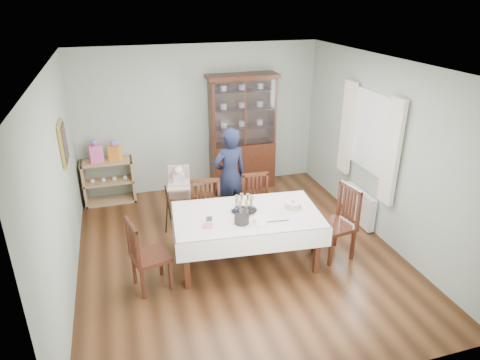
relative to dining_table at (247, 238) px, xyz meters
name	(u,v)px	position (x,y,z in m)	size (l,w,h in m)	color
floor	(238,252)	(-0.05, 0.24, -0.38)	(5.00, 5.00, 0.00)	#593319
room_shell	(227,131)	(-0.05, 0.77, 1.32)	(5.00, 5.00, 5.00)	#9EAA99
dining_table	(247,238)	(0.00, 0.00, 0.00)	(2.10, 1.34, 0.76)	#431F10
china_cabinet	(242,131)	(0.70, 2.50, 0.74)	(1.30, 0.48, 2.18)	#431F10
sideboard	(109,181)	(-1.80, 2.52, 0.02)	(0.90, 0.38, 0.80)	tan
picture_frame	(63,143)	(-2.27, 1.04, 1.27)	(0.04, 0.48, 0.58)	gold
window	(372,133)	(2.17, 0.54, 1.17)	(0.04, 1.02, 1.22)	white
curtain_left	(392,153)	(2.11, -0.08, 1.07)	(0.07, 0.30, 1.55)	silver
curtain_right	(347,128)	(2.11, 1.16, 1.07)	(0.07, 0.30, 1.55)	silver
radiator	(359,206)	(2.11, 0.54, -0.08)	(0.10, 0.80, 0.55)	white
chair_far_left	(207,228)	(-0.45, 0.56, -0.08)	(0.54, 0.54, 1.01)	#431F10
chair_far_right	(257,218)	(0.38, 0.64, -0.09)	(0.47, 0.47, 0.98)	#431F10
chair_end_left	(150,268)	(-1.35, -0.20, -0.09)	(0.54, 0.54, 0.99)	#431F10
chair_end_right	(335,236)	(1.26, -0.21, -0.07)	(0.55, 0.55, 1.06)	#431F10
woman	(230,176)	(0.09, 1.22, 0.42)	(0.59, 0.39, 1.61)	black
high_chair	(181,202)	(-0.71, 1.32, 0.01)	(0.53, 0.53, 1.02)	black
champagne_tray	(244,207)	(-0.02, 0.07, 0.44)	(0.37, 0.37, 0.22)	silver
birthday_cake	(293,205)	(0.66, -0.03, 0.42)	(0.26, 0.26, 0.18)	white
plate_stack_dark	(242,220)	(-0.14, -0.22, 0.42)	(0.20, 0.20, 0.09)	black
plate_stack_white	(261,220)	(0.10, -0.28, 0.41)	(0.19, 0.19, 0.08)	white
napkin_stack	(208,226)	(-0.58, -0.18, 0.38)	(0.12, 0.12, 0.02)	#DF5288
cutlery	(207,219)	(-0.56, 0.00, 0.38)	(0.10, 0.14, 0.01)	silver
cake_knife	(277,221)	(0.32, -0.32, 0.38)	(0.31, 0.03, 0.01)	silver
gift_bag_pink	(96,152)	(-1.95, 2.50, 0.60)	(0.25, 0.18, 0.41)	#DF5288
gift_bag_orange	(115,151)	(-1.64, 2.50, 0.58)	(0.24, 0.21, 0.37)	orange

